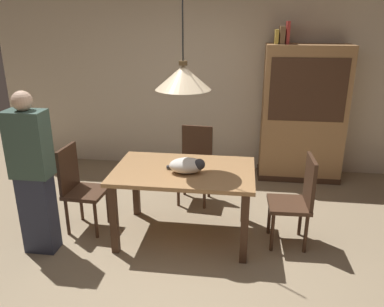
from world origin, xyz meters
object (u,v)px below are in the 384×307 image
(dining_table, at_px, (184,179))
(person_standing, at_px, (33,175))
(book_yellow_short, at_px, (277,37))
(book_brown_thick, at_px, (282,35))
(chair_right_side, at_px, (298,198))
(cat_sleeping, at_px, (188,165))
(book_red_tall, at_px, (288,33))
(pendant_lamp, at_px, (183,77))
(chair_far_back, at_px, (195,161))
(hutch_bookcase, at_px, (303,117))
(chair_left_side, at_px, (79,185))

(dining_table, distance_m, person_standing, 1.43)
(book_yellow_short, distance_m, book_brown_thick, 0.07)
(chair_right_side, distance_m, cat_sleeping, 1.13)
(book_red_tall, bearing_deg, chair_right_side, -88.47)
(chair_right_side, relative_size, pendant_lamp, 0.72)
(book_yellow_short, xyz_separation_m, book_red_tall, (0.14, 0.00, 0.05))
(chair_far_back, xyz_separation_m, person_standing, (-1.36, -1.32, 0.28))
(book_brown_thick, bearing_deg, cat_sleeping, -117.56)
(dining_table, height_order, hutch_bookcase, hutch_bookcase)
(chair_left_side, distance_m, person_standing, 0.57)
(book_yellow_short, bearing_deg, dining_table, -118.16)
(hutch_bookcase, bearing_deg, book_red_tall, 179.71)
(dining_table, distance_m, chair_left_side, 1.14)
(cat_sleeping, xyz_separation_m, book_red_tall, (1.03, 1.85, 1.16))
(chair_right_side, xyz_separation_m, hutch_bookcase, (0.24, 1.76, 0.38))
(cat_sleeping, bearing_deg, hutch_bookcase, 54.36)
(pendant_lamp, xyz_separation_m, book_red_tall, (1.08, 1.77, 0.33))
(chair_left_side, xyz_separation_m, book_brown_thick, (2.14, 1.76, 1.45))
(person_standing, bearing_deg, chair_left_side, 63.22)
(book_brown_thick, height_order, person_standing, book_brown_thick)
(hutch_bookcase, height_order, book_red_tall, book_red_tall)
(chair_right_side, bearing_deg, pendant_lamp, -179.87)
(dining_table, xyz_separation_m, book_brown_thick, (1.01, 1.77, 1.31))
(book_brown_thick, height_order, book_red_tall, book_red_tall)
(cat_sleeping, relative_size, person_standing, 0.25)
(person_standing, bearing_deg, cat_sleeping, 14.37)
(chair_far_back, bearing_deg, cat_sleeping, -87.34)
(dining_table, relative_size, cat_sleeping, 3.56)
(book_red_tall, bearing_deg, book_brown_thick, 180.00)
(hutch_bookcase, distance_m, book_yellow_short, 1.13)
(chair_right_side, bearing_deg, book_brown_thick, 93.70)
(cat_sleeping, bearing_deg, book_yellow_short, 64.15)
(dining_table, height_order, book_red_tall, book_red_tall)
(chair_left_side, height_order, hutch_bookcase, hutch_bookcase)
(hutch_bookcase, height_order, person_standing, hutch_bookcase)
(chair_right_side, height_order, person_standing, person_standing)
(chair_left_side, distance_m, book_brown_thick, 3.13)
(chair_right_side, bearing_deg, cat_sleeping, -175.61)
(chair_left_side, xyz_separation_m, person_standing, (-0.22, -0.44, 0.28))
(chair_far_back, height_order, book_red_tall, book_red_tall)
(book_brown_thick, distance_m, person_standing, 3.44)
(pendant_lamp, bearing_deg, cat_sleeping, -57.55)
(cat_sleeping, bearing_deg, pendant_lamp, 122.45)
(person_standing, bearing_deg, chair_far_back, 44.12)
(chair_far_back, relative_size, pendant_lamp, 0.72)
(hutch_bookcase, relative_size, book_red_tall, 6.61)
(chair_left_side, height_order, person_standing, person_standing)
(pendant_lamp, relative_size, book_brown_thick, 5.42)
(hutch_bookcase, relative_size, person_standing, 1.17)
(chair_left_side, relative_size, cat_sleeping, 2.36)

